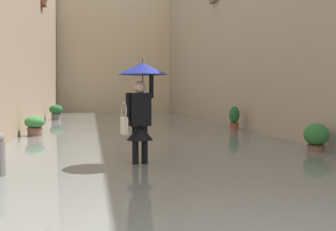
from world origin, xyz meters
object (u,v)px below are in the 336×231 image
(potted_plant_mid_left, at_px, (316,138))
(potted_plant_near_left, at_px, (234,119))
(person_wading, at_px, (141,95))
(potted_plant_mid_right, at_px, (56,112))
(potted_plant_near_right, at_px, (35,126))

(potted_plant_mid_left, relative_size, potted_plant_near_left, 0.78)
(person_wading, height_order, potted_plant_mid_left, person_wading)
(potted_plant_mid_left, distance_m, potted_plant_mid_right, 12.86)
(potted_plant_mid_left, bearing_deg, person_wading, 9.63)
(potted_plant_mid_left, relative_size, potted_plant_mid_right, 0.89)
(person_wading, bearing_deg, potted_plant_mid_left, -170.37)
(potted_plant_near_left, height_order, potted_plant_near_right, potted_plant_near_left)
(potted_plant_near_right, bearing_deg, person_wading, 117.06)
(potted_plant_near_right, bearing_deg, potted_plant_mid_left, 146.56)
(person_wading, height_order, potted_plant_mid_right, person_wading)
(person_wading, xyz_separation_m, potted_plant_near_right, (2.60, -5.09, -0.99))
(potted_plant_mid_right, distance_m, potted_plant_near_left, 8.98)
(potted_plant_near_left, bearing_deg, potted_plant_near_right, 4.26)
(potted_plant_mid_left, height_order, potted_plant_near_right, potted_plant_mid_left)
(potted_plant_near_right, bearing_deg, potted_plant_near_left, -175.74)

